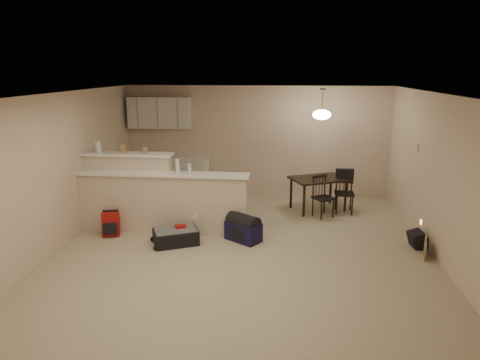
# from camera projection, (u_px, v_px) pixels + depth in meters

# --- Properties ---
(room) EXTENTS (7.00, 7.02, 2.50)m
(room) POSITION_uv_depth(u_px,v_px,m) (242.00, 179.00, 6.45)
(room) COLOR #B8AB8E
(room) RESTS_ON ground
(breakfast_bar) EXTENTS (3.08, 0.58, 1.39)m
(breakfast_bar) POSITION_uv_depth(u_px,v_px,m) (150.00, 197.00, 7.72)
(breakfast_bar) COLOR beige
(breakfast_bar) RESTS_ON ground
(upper_cabinets) EXTENTS (1.40, 0.34, 0.70)m
(upper_cabinets) POSITION_uv_depth(u_px,v_px,m) (159.00, 112.00, 9.69)
(upper_cabinets) COLOR white
(upper_cabinets) RESTS_ON room
(kitchen_counter) EXTENTS (1.80, 0.60, 0.90)m
(kitchen_counter) POSITION_uv_depth(u_px,v_px,m) (169.00, 176.00, 9.91)
(kitchen_counter) COLOR white
(kitchen_counter) RESTS_ON ground
(thermostat) EXTENTS (0.02, 0.12, 0.12)m
(thermostat) POSITION_uv_depth(u_px,v_px,m) (417.00, 148.00, 7.59)
(thermostat) COLOR beige
(thermostat) RESTS_ON room
(jar) EXTENTS (0.10, 0.10, 0.20)m
(jar) POSITION_uv_depth(u_px,v_px,m) (98.00, 147.00, 7.73)
(jar) COLOR silver
(jar) RESTS_ON breakfast_bar
(cereal_box) EXTENTS (0.10, 0.07, 0.16)m
(cereal_box) POSITION_uv_depth(u_px,v_px,m) (123.00, 149.00, 7.69)
(cereal_box) COLOR #95764D
(cereal_box) RESTS_ON breakfast_bar
(small_box) EXTENTS (0.08, 0.06, 0.12)m
(small_box) POSITION_uv_depth(u_px,v_px,m) (145.00, 150.00, 7.65)
(small_box) COLOR #95764D
(small_box) RESTS_ON breakfast_bar
(bottle_a) EXTENTS (0.07, 0.07, 0.26)m
(bottle_a) POSITION_uv_depth(u_px,v_px,m) (178.00, 166.00, 7.44)
(bottle_a) COLOR silver
(bottle_a) RESTS_ON breakfast_bar
(bottle_b) EXTENTS (0.06, 0.06, 0.18)m
(bottle_b) POSITION_uv_depth(u_px,v_px,m) (190.00, 169.00, 7.43)
(bottle_b) COLOR silver
(bottle_b) RESTS_ON breakfast_bar
(dining_table) EXTENTS (1.30, 1.13, 0.69)m
(dining_table) POSITION_uv_depth(u_px,v_px,m) (319.00, 182.00, 8.81)
(dining_table) COLOR black
(dining_table) RESTS_ON ground
(pendant_lamp) EXTENTS (0.36, 0.36, 0.62)m
(pendant_lamp) POSITION_uv_depth(u_px,v_px,m) (322.00, 114.00, 8.46)
(pendant_lamp) COLOR brown
(pendant_lamp) RESTS_ON room
(dining_chair_near) EXTENTS (0.49, 0.49, 0.83)m
(dining_chair_near) POSITION_uv_depth(u_px,v_px,m) (323.00, 197.00, 8.43)
(dining_chair_near) COLOR black
(dining_chair_near) RESTS_ON ground
(dining_chair_far) EXTENTS (0.39, 0.37, 0.86)m
(dining_chair_far) POSITION_uv_depth(u_px,v_px,m) (344.00, 192.00, 8.67)
(dining_chair_far) COLOR black
(dining_chair_far) RESTS_ON ground
(suitcase) EXTENTS (0.85, 0.72, 0.24)m
(suitcase) POSITION_uv_depth(u_px,v_px,m) (176.00, 237.00, 7.19)
(suitcase) COLOR black
(suitcase) RESTS_ON ground
(red_backpack) EXTENTS (0.32, 0.24, 0.43)m
(red_backpack) POSITION_uv_depth(u_px,v_px,m) (111.00, 224.00, 7.53)
(red_backpack) COLOR #A51512
(red_backpack) RESTS_ON ground
(navy_duffel) EXTENTS (0.67, 0.61, 0.32)m
(navy_duffel) POSITION_uv_depth(u_px,v_px,m) (243.00, 232.00, 7.31)
(navy_duffel) COLOR #16133C
(navy_duffel) RESTS_ON ground
(black_daypack) EXTENTS (0.24, 0.32, 0.27)m
(black_daypack) POSITION_uv_depth(u_px,v_px,m) (417.00, 240.00, 7.05)
(black_daypack) COLOR black
(black_daypack) RESTS_ON ground
(cardboard_sheet) EXTENTS (0.12, 0.38, 0.30)m
(cardboard_sheet) POSITION_uv_depth(u_px,v_px,m) (425.00, 249.00, 6.65)
(cardboard_sheet) COLOR #95764D
(cardboard_sheet) RESTS_ON ground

